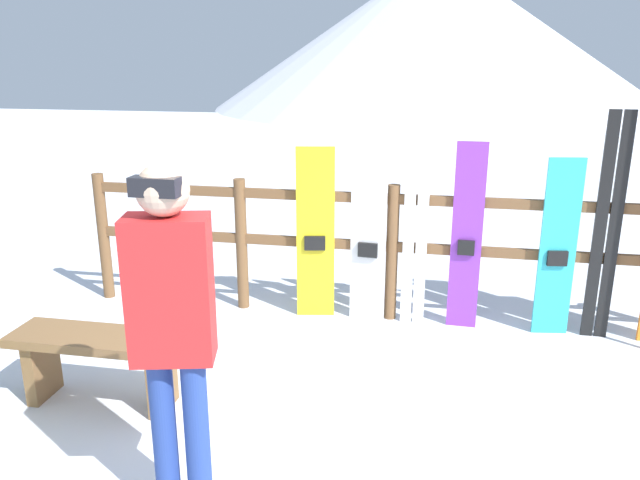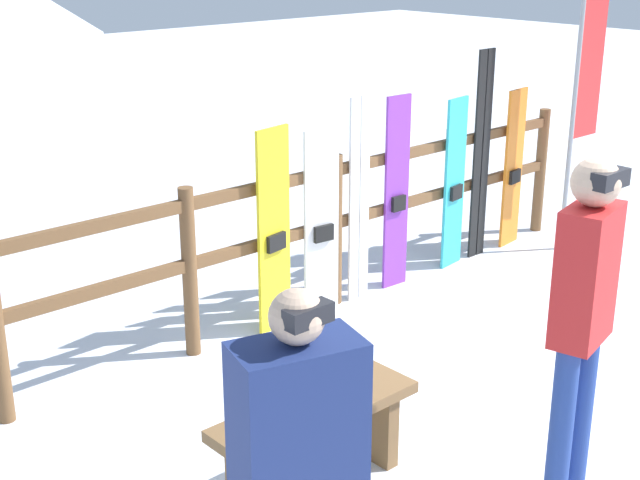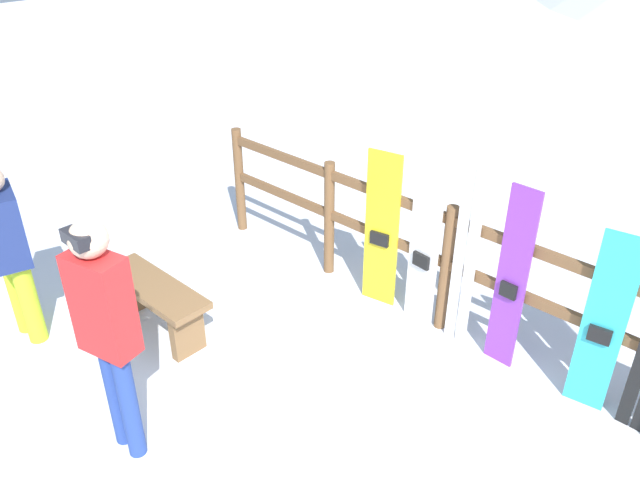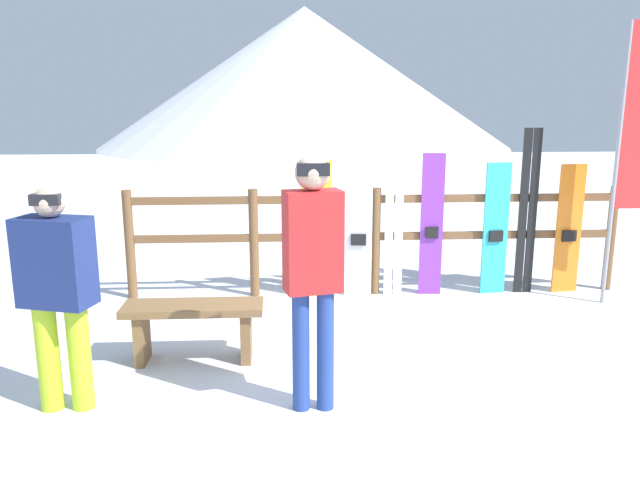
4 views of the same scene
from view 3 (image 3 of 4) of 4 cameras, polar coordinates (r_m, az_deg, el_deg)
ground_plane at (r=4.47m, az=-3.49°, el=-18.76°), size 40.00×40.00×0.00m
fence at (r=5.20m, az=11.56°, el=-1.65°), size 5.32×0.10×1.16m
bench at (r=5.40m, az=-14.83°, el=-5.15°), size 1.12×0.36×0.48m
person_navy at (r=5.49m, az=-26.59°, el=-0.40°), size 0.52×0.38×1.54m
person_red at (r=4.01m, az=-18.99°, el=-7.19°), size 0.40×0.28×1.74m
snowboard_yellow at (r=5.44m, az=5.65°, el=0.82°), size 0.32×0.10×1.46m
snowboard_white at (r=5.24m, az=9.44°, el=-1.16°), size 0.29×0.08×1.38m
ski_pair_white at (r=5.03m, az=13.11°, el=-1.69°), size 0.19×0.02×1.57m
snowboard_purple at (r=4.89m, az=17.09°, el=-3.61°), size 0.24×0.06×1.53m
snowboard_cyan at (r=4.74m, az=24.46°, el=-7.15°), size 0.28×0.08×1.43m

